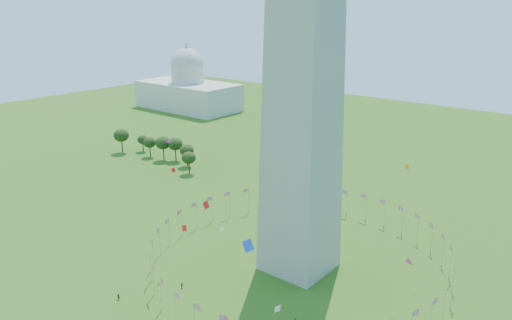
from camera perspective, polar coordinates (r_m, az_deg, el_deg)
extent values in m
cylinder|color=silver|center=(125.57, 20.73, -15.23)|extent=(0.24, 0.24, 9.00)
cylinder|color=silver|center=(131.47, 21.49, -13.74)|extent=(0.24, 0.24, 9.00)
cylinder|color=silver|center=(137.55, 21.67, -12.30)|extent=(0.24, 0.24, 9.00)
cylinder|color=silver|center=(143.62, 21.34, -10.94)|extent=(0.24, 0.24, 9.00)
cylinder|color=silver|center=(149.50, 20.58, -9.68)|extent=(0.24, 0.24, 9.00)
cylinder|color=silver|center=(155.05, 19.45, -8.55)|extent=(0.24, 0.24, 9.00)
cylinder|color=silver|center=(160.15, 18.03, -7.54)|extent=(0.24, 0.24, 9.00)
cylinder|color=silver|center=(164.68, 16.37, -6.66)|extent=(0.24, 0.24, 9.00)
cylinder|color=silver|center=(168.56, 14.51, -5.92)|extent=(0.24, 0.24, 9.00)
cylinder|color=silver|center=(171.72, 12.49, -5.32)|extent=(0.24, 0.24, 9.00)
cylinder|color=silver|center=(174.11, 10.36, -4.86)|extent=(0.24, 0.24, 9.00)
cylinder|color=silver|center=(175.67, 8.15, -4.53)|extent=(0.24, 0.24, 9.00)
cylinder|color=silver|center=(176.40, 5.90, -4.35)|extent=(0.24, 0.24, 9.00)
cylinder|color=silver|center=(176.28, 3.63, -4.30)|extent=(0.24, 0.24, 9.00)
cylinder|color=silver|center=(175.30, 1.37, -4.40)|extent=(0.24, 0.24, 9.00)
cylinder|color=silver|center=(173.50, -0.84, -4.64)|extent=(0.24, 0.24, 9.00)
cylinder|color=silver|center=(170.88, -2.96, -5.02)|extent=(0.24, 0.24, 9.00)
cylinder|color=silver|center=(167.51, -4.97, -5.55)|extent=(0.24, 0.24, 9.00)
cylinder|color=silver|center=(163.43, -6.81, -6.22)|extent=(0.24, 0.24, 9.00)
cylinder|color=silver|center=(158.72, -8.46, -7.05)|extent=(0.24, 0.24, 9.00)
cylinder|color=silver|center=(153.48, -9.86, -8.01)|extent=(0.24, 0.24, 9.00)
cylinder|color=silver|center=(147.82, -10.94, -9.13)|extent=(0.24, 0.24, 9.00)
cylinder|color=silver|center=(141.86, -11.66, -10.38)|extent=(0.24, 0.24, 9.00)
cylinder|color=silver|center=(135.77, -11.93, -11.75)|extent=(0.24, 0.24, 9.00)
cylinder|color=silver|center=(129.72, -11.67, -13.23)|extent=(0.24, 0.24, 9.00)
cylinder|color=silver|center=(123.92, -10.82, -14.77)|extent=(0.24, 0.24, 9.00)
cylinder|color=silver|center=(118.59, -9.30, -16.31)|extent=(0.24, 0.24, 9.00)
cylinder|color=silver|center=(120.08, 19.31, -16.70)|extent=(0.24, 0.24, 9.00)
imported|color=#571417|center=(133.33, -8.45, -13.98)|extent=(0.93, 0.83, 1.58)
imported|color=#183C27|center=(132.03, -15.44, -14.85)|extent=(1.44, 0.69, 1.51)
plane|color=#CC2699|center=(98.30, 17.08, -11.04)|extent=(1.87, 1.30, 2.08)
plane|color=blue|center=(76.37, -0.91, -9.77)|extent=(1.71, 1.52, 2.22)
plane|color=red|center=(136.17, -9.42, -1.15)|extent=(0.96, 1.29, 1.58)
plane|color=#CC2699|center=(170.20, -9.96, 2.12)|extent=(1.00, 1.69, 1.52)
plane|color=white|center=(127.10, -3.91, -7.85)|extent=(0.77, 0.91, 1.09)
plane|color=red|center=(113.32, -5.73, -5.15)|extent=(2.13, 0.49, 2.08)
plane|color=orange|center=(125.69, 16.90, -0.74)|extent=(0.54, 1.31, 1.33)
plane|color=orange|center=(104.00, 17.65, -14.52)|extent=(0.52, 1.36, 1.43)
plane|color=white|center=(116.00, 2.47, -16.62)|extent=(1.85, 1.30, 1.94)
plane|color=red|center=(153.51, -8.19, -7.72)|extent=(0.71, 2.01, 1.91)
ellipsoid|color=#2A4416|center=(250.72, -15.10, 2.11)|extent=(7.36, 7.36, 11.50)
ellipsoid|color=#2A4416|center=(250.62, -12.81, 1.86)|extent=(5.09, 5.09, 7.96)
ellipsoid|color=#2A4416|center=(240.90, -12.04, 1.44)|extent=(5.98, 5.98, 9.35)
ellipsoid|color=#2A4416|center=(234.23, -10.54, 1.30)|extent=(7.11, 7.11, 11.10)
ellipsoid|color=#2A4416|center=(232.28, -9.18, 1.19)|extent=(6.88, 6.88, 10.75)
ellipsoid|color=#2A4416|center=(223.99, -7.90, 0.50)|extent=(6.26, 6.26, 9.78)
ellipsoid|color=#2A4416|center=(214.01, -7.67, -0.34)|extent=(6.11, 6.11, 9.54)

